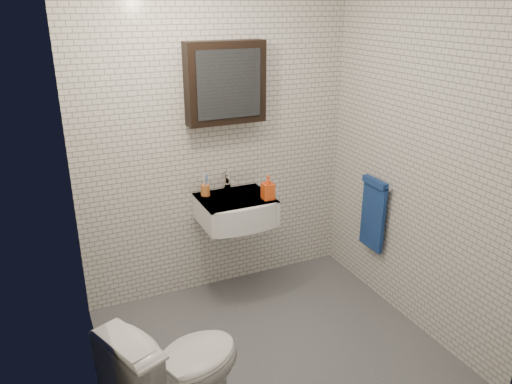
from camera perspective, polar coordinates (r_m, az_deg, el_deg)
ground at (r=3.63m, az=1.91°, el=-17.50°), size 2.20×2.00×0.01m
room_shell at (r=2.95m, az=2.26°, el=5.30°), size 2.22×2.02×2.51m
washbasin at (r=3.84m, az=-2.15°, el=-2.13°), size 0.55×0.50×0.20m
faucet at (r=3.95m, az=-3.28°, el=1.05°), size 0.06×0.20×0.15m
mirror_cabinet at (r=3.75m, az=-3.51°, el=12.34°), size 0.60×0.15×0.60m
towel_rail at (r=4.01m, az=13.26°, el=-2.13°), size 0.09×0.30×0.58m
toothbrush_cup at (r=3.87m, az=-5.82°, el=0.28°), size 0.07×0.07×0.19m
soap_bottle at (r=3.77m, az=1.37°, el=0.52°), size 0.09×0.09×0.19m
toilet at (r=2.90m, az=-8.78°, el=-19.65°), size 0.86×0.68×0.77m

